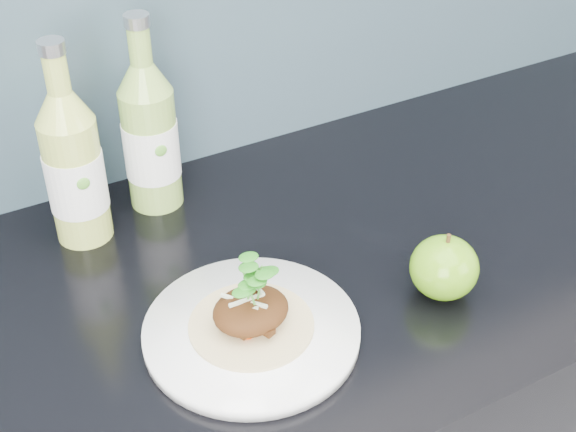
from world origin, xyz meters
name	(u,v)px	position (x,y,z in m)	size (l,w,h in m)	color
dinner_plate	(252,331)	(-0.03, 1.61, 0.91)	(0.27, 0.27, 0.02)	white
pork_taco	(251,308)	(-0.03, 1.61, 0.94)	(0.14, 0.14, 0.09)	tan
green_apple	(444,268)	(0.20, 1.56, 0.94)	(0.09, 0.09, 0.09)	#568B0F
cider_bottle_left	(74,168)	(-0.14, 1.88, 1.00)	(0.09, 0.09, 0.27)	#B0C150
cider_bottle_right	(150,136)	(-0.03, 1.90, 1.00)	(0.10, 0.10, 0.27)	#85AD48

